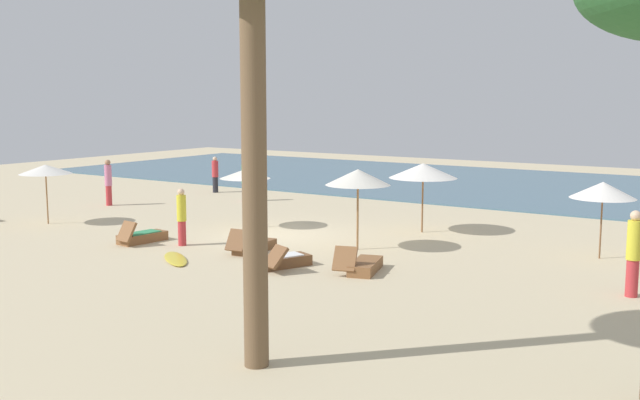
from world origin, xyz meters
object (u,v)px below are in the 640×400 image
surfboard (176,259)px  umbrella_0 (358,177)px  person_4 (182,216)px  person_1 (245,180)px  person_0 (108,182)px  lounger_1 (282,261)px  lounger_3 (363,266)px  lounger_2 (253,246)px  person_3 (634,253)px  person_2 (215,174)px  umbrella_2 (423,171)px  umbrella_4 (245,174)px  umbrella_3 (45,169)px  lounger_0 (141,237)px  umbrella_1 (603,190)px

surfboard → umbrella_0: bearing=49.0°
person_4 → person_1: bearing=117.8°
person_0 → person_1: (3.83, 4.04, -0.08)m
umbrella_0 → lounger_1: bearing=-99.0°
lounger_3 → person_4: bearing=-179.5°
lounger_2 → person_3: size_ratio=0.88×
person_1 → person_3: bearing=-22.8°
person_2 → surfboard: size_ratio=0.89×
umbrella_2 → lounger_1: bearing=-97.4°
umbrella_4 → person_3: size_ratio=1.02×
umbrella_3 → lounger_0: size_ratio=1.22×
lounger_3 → umbrella_1: bearing=47.0°
lounger_0 → person_4: person_4 is taller
umbrella_1 → person_3: size_ratio=1.09×
umbrella_4 → surfboard: size_ratio=1.07×
surfboard → lounger_0: bearing=155.5°
umbrella_4 → lounger_0: size_ratio=1.17×
person_1 → surfboard: size_ratio=0.94×
umbrella_4 → person_2: 9.59m
umbrella_2 → lounger_2: size_ratio=1.33×
person_2 → lounger_2: bearing=-44.1°
lounger_3 → person_2: size_ratio=1.05×
umbrella_0 → surfboard: size_ratio=1.26×
lounger_2 → surfboard: (-1.11, -1.98, -0.14)m
umbrella_1 → umbrella_4: 11.27m
umbrella_1 → person_3: bearing=-67.6°
lounger_1 → umbrella_1: bearing=40.5°
person_1 → surfboard: (5.66, -9.92, -0.87)m
person_4 → lounger_0: bearing=-165.0°
lounger_0 → lounger_2: bearing=12.1°
lounger_2 → person_1: bearing=130.4°
lounger_3 → person_0: person_0 is taller
umbrella_0 → umbrella_4: size_ratio=1.18×
lounger_0 → lounger_3: 7.58m
lounger_3 → person_0: 15.09m
lounger_3 → person_3: (6.12, 1.29, 0.83)m
person_2 → umbrella_2: bearing=-17.6°
umbrella_1 → person_0: bearing=-178.0°
umbrella_3 → person_2: size_ratio=1.25×
person_0 → person_1: person_0 is taller
person_0 → surfboard: 11.20m
person_0 → person_2: size_ratio=1.13×
umbrella_0 → person_1: umbrella_0 is taller
umbrella_2 → lounger_3: umbrella_2 is taller
umbrella_4 → lounger_3: size_ratio=1.13×
lounger_1 → person_0: 13.42m
umbrella_1 → umbrella_4: umbrella_1 is taller
umbrella_1 → person_1: (-15.23, 3.37, -0.99)m
umbrella_0 → lounger_2: 3.59m
umbrella_3 → lounger_3: umbrella_3 is taller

